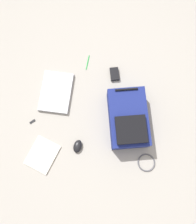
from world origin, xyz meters
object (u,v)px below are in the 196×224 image
at_px(pen_black, 88,62).
at_px(book_red, 42,155).
at_px(laptop, 56,92).
at_px(power_brick, 114,74).
at_px(usb_stick, 32,122).
at_px(cable_coil, 146,163).
at_px(backpack, 128,119).
at_px(computer_mouse, 78,146).

bearing_deg(pen_black, book_red, -107.13).
distance_m(laptop, book_red, 0.52).
relative_size(power_brick, usb_stick, 2.24).
bearing_deg(usb_stick, laptop, 59.75).
bearing_deg(cable_coil, backpack, 120.69).
distance_m(power_brick, usb_stick, 0.79).
bearing_deg(computer_mouse, usb_stick, 167.27).
bearing_deg(power_brick, laptop, -155.06).
relative_size(power_brick, pen_black, 0.84).
bearing_deg(pen_black, usb_stick, -123.80).
distance_m(laptop, pen_black, 0.38).
relative_size(laptop, cable_coil, 2.55).
distance_m(book_red, usb_stick, 0.29).
bearing_deg(usb_stick, power_brick, 37.89).
bearing_deg(backpack, book_red, -151.50).
distance_m(book_red, pen_black, 0.87).
bearing_deg(laptop, computer_mouse, -60.49).
relative_size(backpack, computer_mouse, 4.96).
relative_size(book_red, power_brick, 2.67).
distance_m(laptop, computer_mouse, 0.49).
height_order(cable_coil, usb_stick, cable_coil).
bearing_deg(backpack, computer_mouse, -146.03).
bearing_deg(backpack, laptop, 163.91).
distance_m(laptop, cable_coil, 0.93).
bearing_deg(pen_black, computer_mouse, -88.88).
height_order(laptop, pen_black, laptop).
relative_size(laptop, book_red, 1.19).
distance_m(book_red, power_brick, 0.89).
relative_size(pen_black, usb_stick, 2.65).
distance_m(backpack, pen_black, 0.62).
distance_m(backpack, usb_stick, 0.78).
height_order(book_red, computer_mouse, computer_mouse).
bearing_deg(usb_stick, computer_mouse, -21.53).
relative_size(book_red, cable_coil, 2.14).
height_order(backpack, computer_mouse, backpack).
xyz_separation_m(computer_mouse, pen_black, (-0.01, 0.73, -0.02)).
distance_m(laptop, power_brick, 0.52).
bearing_deg(power_brick, usb_stick, -142.11).
xyz_separation_m(cable_coil, usb_stick, (-0.95, 0.22, -0.00)).
xyz_separation_m(book_red, power_brick, (0.50, 0.74, 0.01)).
relative_size(laptop, usb_stick, 7.09).
height_order(power_brick, usb_stick, power_brick).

